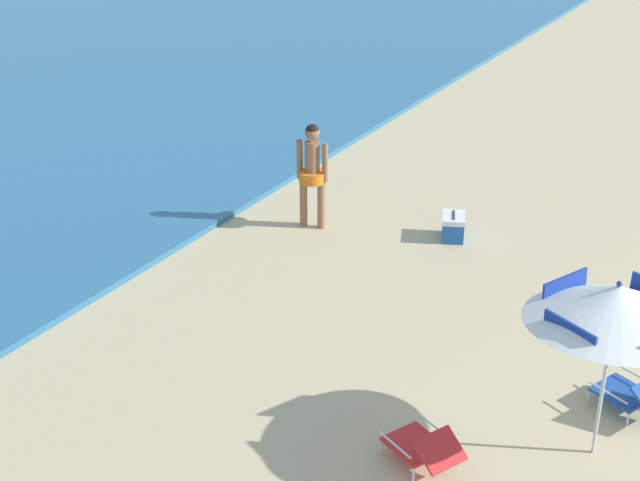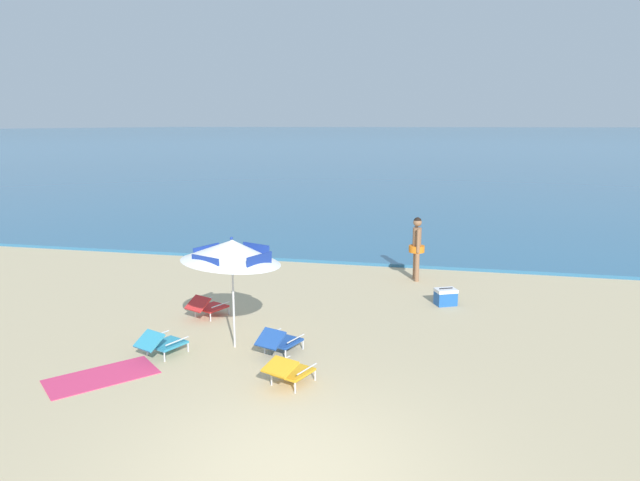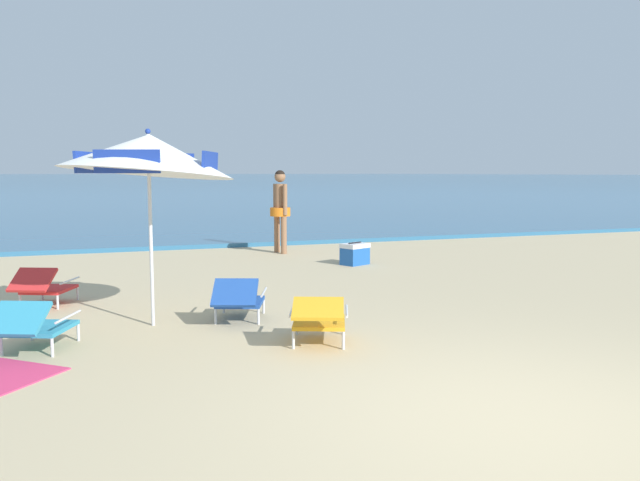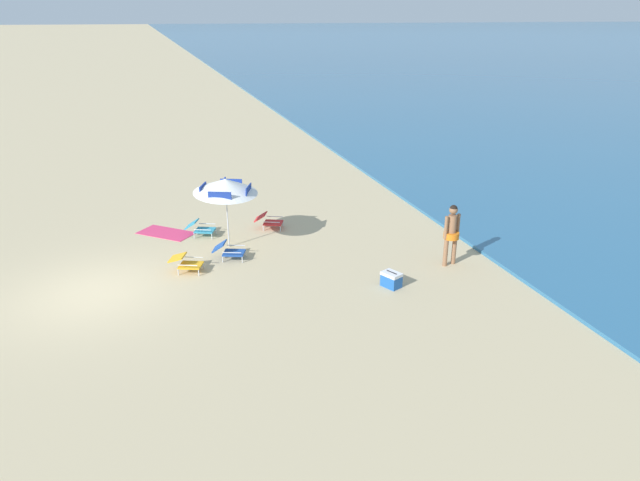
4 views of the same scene
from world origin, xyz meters
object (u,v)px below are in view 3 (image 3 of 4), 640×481
Objects in this scene: beach_umbrella_striped_main at (148,154)px; person_standing_near_shore at (280,205)px; cooler_box at (355,254)px; lounge_chair_beside_umbrella at (33,325)px; lounge_chair_facing_sea at (238,299)px; lounge_chair_under_umbrella at (44,286)px; lounge_chair_spare_folded at (319,318)px.

person_standing_near_shore is at bearing 61.24° from beach_umbrella_striped_main.
cooler_box is (4.00, 3.63, -1.72)m from beach_umbrella_striped_main.
lounge_chair_beside_umbrella is 0.58× the size of person_standing_near_shore.
cooler_box is (3.05, 3.77, -0.07)m from lounge_chair_facing_sea.
beach_umbrella_striped_main is 2.45× the size of lounge_chair_under_umbrella.
lounge_chair_beside_umbrella is 1.03× the size of lounge_chair_spare_folded.
cooler_box is at bearing 63.51° from lounge_chair_spare_folded.
lounge_chair_beside_umbrella is 7.86m from person_standing_near_shore.
lounge_chair_facing_sea is at bearing 15.47° from lounge_chair_beside_umbrella.
lounge_chair_beside_umbrella reaches higher than lounge_chair_spare_folded.
lounge_chair_facing_sea is (2.13, 0.59, -0.00)m from lounge_chair_beside_umbrella.
beach_umbrella_striped_main is at bearing -50.79° from lounge_chair_under_umbrella.
lounge_chair_beside_umbrella is 6.77m from cooler_box.
lounge_chair_under_umbrella is at bearing 91.46° from lounge_chair_beside_umbrella.
lounge_chair_spare_folded is 5.62m from cooler_box.
lounge_chair_beside_umbrella is (0.06, -2.24, -0.00)m from lounge_chair_under_umbrella.
person_standing_near_shore is at bearing 111.30° from cooler_box.
lounge_chair_spare_folded is 7.40m from person_standing_near_shore.
person_standing_near_shore is (3.17, 5.77, -0.90)m from beach_umbrella_striped_main.
lounge_chair_under_umbrella is 1.72× the size of cooler_box.
lounge_chair_beside_umbrella is 2.21m from lounge_chair_facing_sea.
lounge_chair_spare_folded is (2.67, -0.67, 0.01)m from lounge_chair_beside_umbrella.
lounge_chair_facing_sea is at bearing -8.44° from beach_umbrella_striped_main.
beach_umbrella_striped_main reaches higher than lounge_chair_facing_sea.
lounge_chair_beside_umbrella is at bearing -139.89° from cooler_box.
lounge_chair_under_umbrella is at bearing -157.94° from cooler_box.
lounge_chair_beside_umbrella is at bearing -164.53° from lounge_chair_facing_sea.
lounge_chair_spare_folded is 1.66× the size of cooler_box.
lounge_chair_under_umbrella is at bearing 133.15° from lounge_chair_spare_folded.
person_standing_near_shore is 2.44m from cooler_box.
lounge_chair_facing_sea is at bearing -37.08° from lounge_chair_under_umbrella.
person_standing_near_shore reaches higher than lounge_chair_facing_sea.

